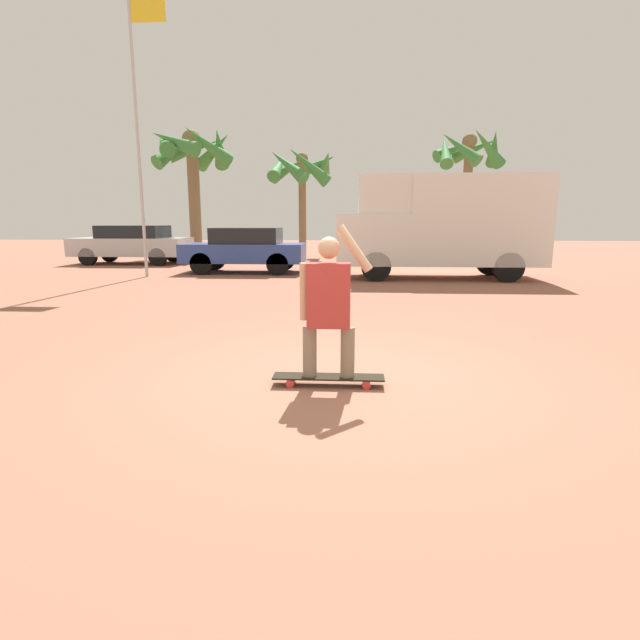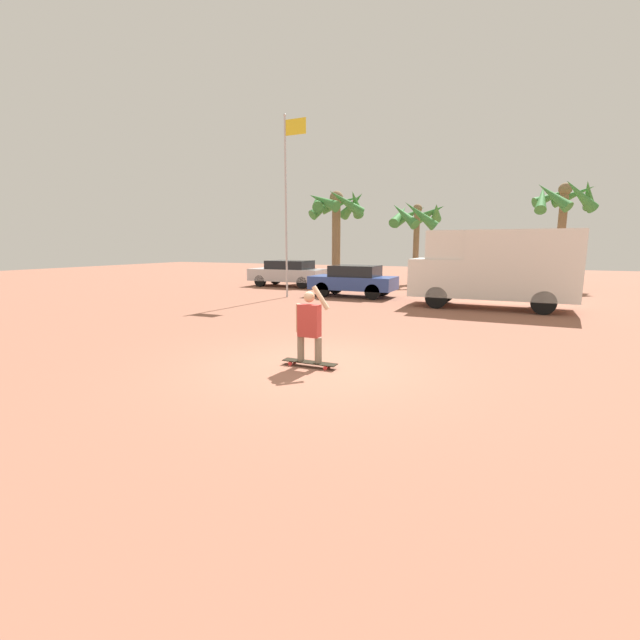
{
  "view_description": "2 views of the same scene",
  "coord_description": "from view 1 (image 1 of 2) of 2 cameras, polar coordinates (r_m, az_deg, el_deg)",
  "views": [
    {
      "loc": [
        0.1,
        -4.93,
        1.63
      ],
      "look_at": [
        -0.24,
        0.43,
        0.57
      ],
      "focal_mm": 28.0,
      "sensor_mm": 36.0,
      "label": 1
    },
    {
      "loc": [
        3.45,
        -7.41,
        2.36
      ],
      "look_at": [
        -0.06,
        0.25,
        0.88
      ],
      "focal_mm": 24.0,
      "sensor_mm": 36.0,
      "label": 2
    }
  ],
  "objects": [
    {
      "name": "camper_van",
      "position": [
        15.05,
        13.83,
        10.68
      ],
      "size": [
        5.79,
        2.11,
        2.89
      ],
      "color": "black",
      "rests_on": "ground_plane"
    },
    {
      "name": "palm_tree_near_van",
      "position": [
        25.58,
        16.64,
        17.49
      ],
      "size": [
        3.32,
        3.52,
        5.85
      ],
      "color": "brown",
      "rests_on": "ground_plane"
    },
    {
      "name": "flagpole",
      "position": [
        16.12,
        -19.95,
        20.95
      ],
      "size": [
        1.07,
        0.12,
        7.91
      ],
      "color": "#B7B7BC",
      "rests_on": "ground_plane"
    },
    {
      "name": "skateboard",
      "position": [
        5.06,
        0.98,
        -6.6
      ],
      "size": [
        1.12,
        0.23,
        0.1
      ],
      "color": "black",
      "rests_on": "ground_plane"
    },
    {
      "name": "person_skateboarder",
      "position": [
        4.88,
        1.0,
        2.24
      ],
      "size": [
        0.71,
        0.22,
        1.51
      ],
      "color": "gray",
      "rests_on": "skateboard"
    },
    {
      "name": "parked_car_blue",
      "position": [
        16.48,
        -8.56,
        8.05
      ],
      "size": [
        3.87,
        1.79,
        1.44
      ],
      "color": "black",
      "rests_on": "ground_plane"
    },
    {
      "name": "ground_plane",
      "position": [
        5.19,
        2.31,
        -7.1
      ],
      "size": [
        80.0,
        80.0,
        0.0
      ],
      "primitive_type": "plane",
      "color": "#935B47"
    },
    {
      "name": "parked_car_silver",
      "position": [
        21.07,
        -20.65,
        8.19
      ],
      "size": [
        4.37,
        1.94,
        1.49
      ],
      "color": "black",
      "rests_on": "ground_plane"
    },
    {
      "name": "palm_tree_center_background",
      "position": [
        24.4,
        -2.13,
        16.82
      ],
      "size": [
        3.52,
        3.62,
        5.04
      ],
      "color": "brown",
      "rests_on": "ground_plane"
    },
    {
      "name": "palm_tree_far_left",
      "position": [
        24.5,
        -14.32,
        17.88
      ],
      "size": [
        3.98,
        3.96,
        5.82
      ],
      "color": "brown",
      "rests_on": "ground_plane"
    }
  ]
}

